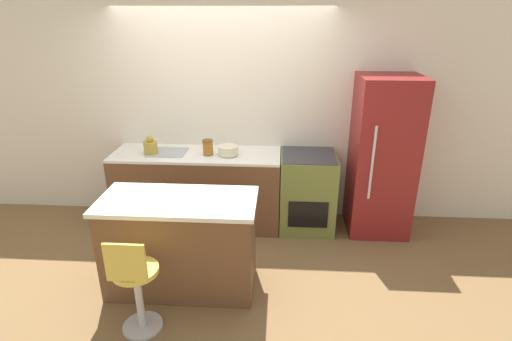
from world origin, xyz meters
TOP-DOWN VIEW (x-y plane):
  - ground_plane at (0.00, 0.00)m, footprint 14.00×14.00m
  - wall_back at (0.00, 0.69)m, footprint 8.00×0.06m
  - back_counter at (-0.29, 0.34)m, footprint 1.96×0.64m
  - kitchen_island at (-0.21, -0.88)m, footprint 1.40×0.66m
  - oven_range at (1.01, 0.34)m, footprint 0.64×0.65m
  - refrigerator at (1.84, 0.34)m, footprint 0.67×0.66m
  - stool_chair at (-0.43, -1.48)m, footprint 0.36×0.36m
  - kettle at (-0.81, 0.29)m, footprint 0.16×0.16m
  - mixing_bowl at (0.09, 0.29)m, footprint 0.23×0.23m
  - canister_jar at (-0.14, 0.29)m, footprint 0.12×0.12m

SIDE VIEW (x-z plane):
  - ground_plane at x=0.00m, z-range 0.00..0.00m
  - stool_chair at x=-0.43m, z-range -0.02..0.89m
  - back_counter at x=-0.29m, z-range 0.00..0.91m
  - kitchen_island at x=-0.21m, z-range 0.00..0.91m
  - oven_range at x=1.01m, z-range 0.00..0.92m
  - refrigerator at x=1.84m, z-range 0.00..1.82m
  - mixing_bowl at x=0.09m, z-range 0.92..1.02m
  - kettle at x=-0.81m, z-range 0.90..1.11m
  - canister_jar at x=-0.14m, z-range 0.92..1.09m
  - wall_back at x=0.00m, z-range 0.00..2.60m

